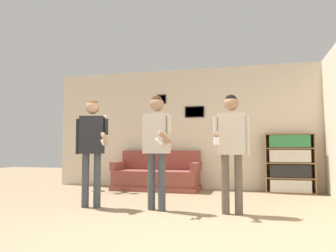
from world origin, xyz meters
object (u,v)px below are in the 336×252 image
object	(u,v)px
couch	(157,177)
bookshelf	(290,163)
person_watcher_holding_cup	(231,140)
person_player_foreground_center	(157,139)
person_player_foreground_left	(92,140)
floor_lamp	(99,134)

from	to	relation	value
couch	bookshelf	size ratio (longest dim) A/B	1.56
person_watcher_holding_cup	person_player_foreground_center	bearing A→B (deg)	-179.54
couch	person_player_foreground_left	world-z (taller)	person_player_foreground_left
bookshelf	couch	bearing A→B (deg)	-175.81
person_player_foreground_center	floor_lamp	bearing A→B (deg)	136.53
bookshelf	person_player_foreground_left	xyz separation A→B (m)	(-3.11, -2.47, 0.43)
person_watcher_holding_cup	person_player_foreground_left	bearing A→B (deg)	-179.05
bookshelf	person_player_foreground_left	bearing A→B (deg)	-141.57
couch	bookshelf	distance (m)	2.76
person_player_foreground_center	person_watcher_holding_cup	xyz separation A→B (m)	(1.08, 0.01, -0.02)
couch	bookshelf	xyz separation A→B (m)	(2.74, 0.20, 0.31)
couch	person_watcher_holding_cup	bearing A→B (deg)	-51.92
person_player_foreground_center	person_player_foreground_left	bearing A→B (deg)	-178.54
bookshelf	person_player_foreground_center	bearing A→B (deg)	-130.34
bookshelf	floor_lamp	size ratio (longest dim) A/B	0.75
person_player_foreground_center	person_watcher_holding_cup	world-z (taller)	person_player_foreground_center
bookshelf	person_player_foreground_center	distance (m)	3.23
bookshelf	person_player_foreground_left	distance (m)	3.99
couch	bookshelf	world-z (taller)	bookshelf
bookshelf	person_watcher_holding_cup	size ratio (longest dim) A/B	0.72
couch	bookshelf	bearing A→B (deg)	4.19
person_player_foreground_left	floor_lamp	bearing A→B (deg)	113.79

